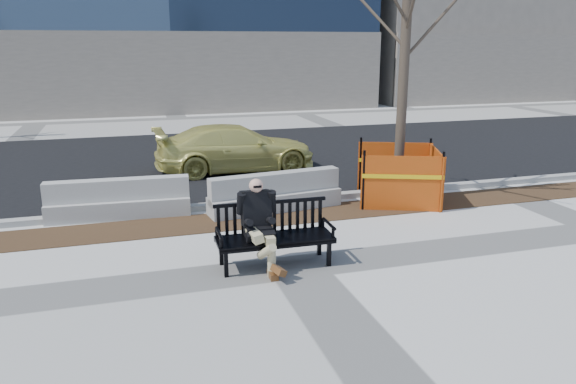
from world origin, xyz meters
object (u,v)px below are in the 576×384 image
(tree_fence, at_px, (397,200))
(jersey_barrier_right, at_px, (276,210))
(seated_man, at_px, (259,266))
(sedan, at_px, (236,171))
(bench, at_px, (275,265))
(jersey_barrier_left, at_px, (120,217))

(tree_fence, distance_m, jersey_barrier_right, 2.85)
(seated_man, height_order, sedan, seated_man)
(bench, relative_size, sedan, 0.43)
(tree_fence, bearing_deg, seated_man, -144.74)
(seated_man, xyz_separation_m, jersey_barrier_right, (1.07, 2.84, 0.00))
(tree_fence, bearing_deg, bench, -142.29)
(jersey_barrier_right, bearing_deg, bench, -113.24)
(seated_man, distance_m, jersey_barrier_left, 3.93)
(jersey_barrier_right, bearing_deg, jersey_barrier_left, 164.32)
(tree_fence, height_order, jersey_barrier_right, tree_fence)
(bench, distance_m, jersey_barrier_left, 4.12)
(bench, xyz_separation_m, jersey_barrier_right, (0.81, 2.90, 0.00))
(sedan, xyz_separation_m, jersey_barrier_right, (0.05, -3.96, 0.00))
(tree_fence, xyz_separation_m, jersey_barrier_left, (-6.06, 0.52, 0.00))
(tree_fence, distance_m, sedan, 4.97)
(tree_fence, relative_size, sedan, 1.47)
(seated_man, relative_size, jersey_barrier_left, 0.50)
(seated_man, bearing_deg, jersey_barrier_right, 70.92)
(bench, relative_size, jersey_barrier_left, 0.67)
(sedan, bearing_deg, jersey_barrier_right, 179.10)
(bench, height_order, tree_fence, tree_fence)
(bench, distance_m, sedan, 6.90)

